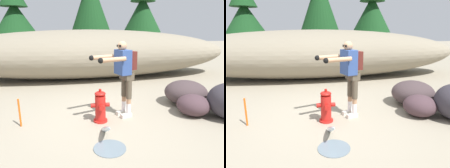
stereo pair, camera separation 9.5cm
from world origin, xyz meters
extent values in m
cube|color=gray|center=(0.00, 0.00, -0.02)|extent=(56.00, 56.00, 0.04)
ellipsoid|color=gray|center=(0.00, 4.27, 0.97)|extent=(12.19, 3.20, 1.95)
cylinder|color=red|center=(-0.16, -0.17, 0.02)|extent=(0.30, 0.30, 0.04)
cylinder|color=red|center=(-0.16, -0.17, 0.31)|extent=(0.23, 0.23, 0.54)
ellipsoid|color=red|center=(-0.16, -0.17, 0.63)|extent=(0.24, 0.24, 0.10)
cylinder|color=red|center=(-0.16, -0.17, 0.71)|extent=(0.06, 0.06, 0.05)
cylinder|color=red|center=(-0.31, -0.17, 0.38)|extent=(0.09, 0.09, 0.09)
cylinder|color=red|center=(0.00, -0.17, 0.38)|extent=(0.09, 0.09, 0.09)
cylinder|color=red|center=(-0.16, -0.33, 0.38)|extent=(0.11, 0.09, 0.11)
ellipsoid|color=silver|center=(-0.16, -0.80, 0.12)|extent=(0.10, 0.98, 0.59)
cylinder|color=slate|center=(-0.16, -1.27, 0.01)|extent=(0.56, 0.56, 0.01)
cube|color=beige|center=(0.45, -0.08, 0.04)|extent=(0.28, 0.17, 0.09)
cylinder|color=white|center=(0.51, -0.06, 0.21)|extent=(0.10, 0.10, 0.24)
cylinder|color=tan|center=(0.51, -0.06, 0.39)|extent=(0.10, 0.10, 0.12)
cylinder|color=brown|center=(0.51, -0.06, 0.67)|extent=(0.13, 0.13, 0.45)
cube|color=beige|center=(0.39, 0.11, 0.04)|extent=(0.28, 0.17, 0.09)
cylinder|color=white|center=(0.44, 0.13, 0.21)|extent=(0.10, 0.10, 0.24)
cylinder|color=tan|center=(0.44, 0.13, 0.39)|extent=(0.10, 0.10, 0.12)
cylinder|color=brown|center=(0.44, 0.13, 0.67)|extent=(0.13, 0.13, 0.45)
cube|color=brown|center=(0.48, 0.03, 0.95)|extent=(0.29, 0.37, 0.16)
cube|color=#2D4784|center=(0.37, 0.00, 1.26)|extent=(0.34, 0.42, 0.53)
cube|color=#511E19|center=(0.56, 0.06, 1.29)|extent=(0.24, 0.32, 0.40)
sphere|color=tan|center=(0.35, 0.00, 1.61)|extent=(0.20, 0.20, 0.20)
cube|color=black|center=(0.27, -0.03, 1.61)|extent=(0.07, 0.15, 0.04)
cylinder|color=tan|center=(0.09, -0.32, 1.37)|extent=(0.58, 0.26, 0.09)
sphere|color=black|center=(-0.17, -0.40, 1.37)|extent=(0.11, 0.11, 0.11)
cylinder|color=tan|center=(-0.05, 0.10, 1.37)|extent=(0.58, 0.26, 0.09)
sphere|color=black|center=(-0.30, 0.02, 1.37)|extent=(0.11, 0.11, 0.11)
ellipsoid|color=#423436|center=(2.23, 0.47, 0.32)|extent=(1.53, 1.53, 0.64)
ellipsoid|color=#453136|center=(2.02, -0.24, 0.24)|extent=(1.05, 1.04, 0.49)
cylinder|color=#47331E|center=(-4.31, 11.28, 0.82)|extent=(0.33, 0.33, 1.63)
cone|color=#143D19|center=(-4.31, 11.28, 2.70)|extent=(2.76, 2.76, 2.15)
cylinder|color=#47331E|center=(0.57, 8.76, 0.77)|extent=(0.31, 0.31, 1.55)
cone|color=#143D19|center=(0.57, 8.76, 3.32)|extent=(2.56, 2.56, 3.54)
cylinder|color=#47331E|center=(4.70, 11.24, 0.86)|extent=(0.34, 0.34, 1.73)
cone|color=#143D19|center=(4.70, 11.24, 3.06)|extent=(2.86, 2.86, 2.66)
cylinder|color=#E55914|center=(-1.81, -0.09, 0.30)|extent=(0.04, 0.04, 0.60)
camera|label=1|loc=(-0.72, -4.31, 1.95)|focal=33.17mm
camera|label=2|loc=(-0.63, -4.33, 1.95)|focal=33.17mm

